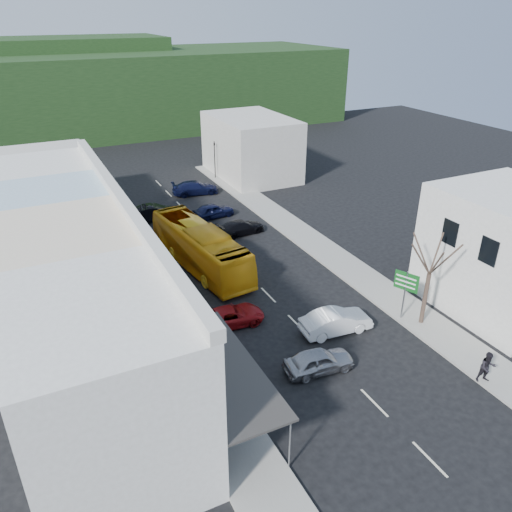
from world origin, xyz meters
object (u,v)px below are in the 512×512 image
Objects in this scene: pedestrian_right at (487,368)px; traffic_signal at (215,160)px; direction_sign at (404,296)px; bus at (200,249)px; car_white at (336,322)px; car_red at (231,315)px; pedestrian_left at (175,311)px; car_silver at (319,361)px; street_tree at (429,274)px.

pedestrian_right is 0.38× the size of traffic_signal.
bus is at bearing 100.67° from direction_sign.
car_red is at bearing 61.31° from car_white.
bus is 6.82× the size of pedestrian_left.
bus is 2.59× the size of traffic_signal.
direction_sign is (7.64, 2.02, 1.07)m from car_silver.
traffic_signal reaches higher than direction_sign.
car_silver is at bearing -91.07° from bus.
bus is at bearing 11.56° from car_silver.
car_silver is 1.24× the size of direction_sign.
pedestrian_right is 0.23× the size of street_tree.
pedestrian_left is at bearing 52.91° from traffic_signal.
car_white is 10.18m from pedestrian_left.
direction_sign is (4.65, -0.72, 1.07)m from car_white.
car_white and car_red have the same top height.
bus is 2.52× the size of car_red.
direction_sign reaches higher than car_red.
bus is 8.04m from pedestrian_left.
pedestrian_left is 0.38× the size of traffic_signal.
pedestrian_left is 0.48× the size of direction_sign.
car_silver is 0.60× the size of street_tree.
direction_sign reaches higher than bus.
bus is 6.82× the size of pedestrian_right.
bus is 22.48m from traffic_signal.
direction_sign is 0.79× the size of traffic_signal.
street_tree is at bearing -75.82° from direction_sign.
car_white is 2.59× the size of pedestrian_right.
bus is 2.64× the size of car_white.
bus is at bearing 125.93° from street_tree.
pedestrian_left is 0.23× the size of street_tree.
car_silver is at bearing -147.16° from pedestrian_left.
car_white is at bearing -123.88° from pedestrian_left.
pedestrian_right is at bearing -136.88° from pedestrian_left.
car_red is 12.61m from street_tree.
direction_sign is at bearing -61.29° from bus.
bus reaches higher than pedestrian_left.
pedestrian_right is 6.88m from direction_sign.
traffic_signal is at bearing -29.49° from pedestrian_left.
pedestrian_right reaches higher than car_white.
street_tree is (5.45, -1.70, 2.97)m from car_white.
street_tree is (11.03, -5.35, 2.97)m from car_red.
street_tree reaches higher than pedestrian_right.
bus is 21.61m from pedestrian_right.
car_red is at bearing -119.52° from pedestrian_left.
traffic_signal reaches higher than pedestrian_right.
bus is 12.90m from car_white.
car_silver is at bearing 167.59° from pedestrian_right.
pedestrian_left is 18.44m from pedestrian_right.
traffic_signal reaches higher than car_white.
pedestrian_right is (13.29, -12.79, 0.00)m from pedestrian_left.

